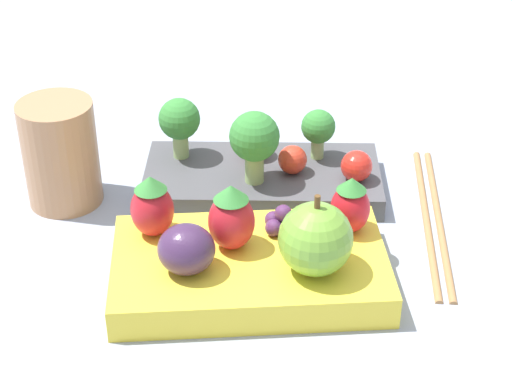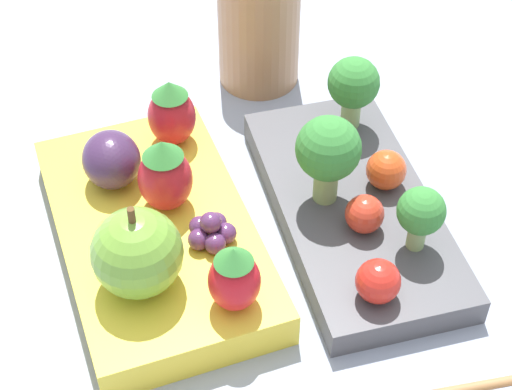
{
  "view_description": "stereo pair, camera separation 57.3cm",
  "coord_description": "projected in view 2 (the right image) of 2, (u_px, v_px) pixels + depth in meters",
  "views": [
    {
      "loc": [
        -0.02,
        -0.56,
        0.39
      ],
      "look_at": [
        -0.01,
        -0.0,
        0.04
      ],
      "focal_mm": 60.0,
      "sensor_mm": 36.0,
      "label": 1
    },
    {
      "loc": [
        0.35,
        -0.12,
        0.41
      ],
      "look_at": [
        -0.01,
        -0.0,
        0.04
      ],
      "focal_mm": 60.0,
      "sensor_mm": 36.0,
      "label": 2
    }
  ],
  "objects": [
    {
      "name": "broccoli_floret_1",
      "position": [
        421.0,
        213.0,
        0.5
      ],
      "size": [
        0.03,
        0.03,
        0.04
      ],
      "color": "#93B770",
      "rests_on": "bento_box_savoury"
    },
    {
      "name": "apple",
      "position": [
        137.0,
        253.0,
        0.47
      ],
      "size": [
        0.05,
        0.05,
        0.06
      ],
      "color": "#70A838",
      "rests_on": "bento_box_fruit"
    },
    {
      "name": "cherry_tomato_1",
      "position": [
        378.0,
        281.0,
        0.48
      ],
      "size": [
        0.03,
        0.03,
        0.03
      ],
      "color": "red",
      "rests_on": "bento_box_savoury"
    },
    {
      "name": "plum",
      "position": [
        111.0,
        159.0,
        0.54
      ],
      "size": [
        0.04,
        0.04,
        0.04
      ],
      "color": "#42284C",
      "rests_on": "bento_box_fruit"
    },
    {
      "name": "broccoli_floret_0",
      "position": [
        328.0,
        151.0,
        0.52
      ],
      "size": [
        0.04,
        0.04,
        0.06
      ],
      "color": "#93B770",
      "rests_on": "bento_box_savoury"
    },
    {
      "name": "cherry_tomato_0",
      "position": [
        386.0,
        170.0,
        0.54
      ],
      "size": [
        0.03,
        0.03,
        0.03
      ],
      "color": "#DB4C1E",
      "rests_on": "bento_box_savoury"
    },
    {
      "name": "grape_cluster",
      "position": [
        211.0,
        231.0,
        0.51
      ],
      "size": [
        0.03,
        0.03,
        0.02
      ],
      "color": "#562D5B",
      "rests_on": "bento_box_fruit"
    },
    {
      "name": "ground_plane",
      "position": [
        266.0,
        239.0,
        0.55
      ],
      "size": [
        4.0,
        4.0,
        0.0
      ],
      "primitive_type": "plane",
      "color": "#939EB2"
    },
    {
      "name": "broccoli_floret_2",
      "position": [
        353.0,
        85.0,
        0.57
      ],
      "size": [
        0.04,
        0.04,
        0.05
      ],
      "color": "#93B770",
      "rests_on": "bento_box_savoury"
    },
    {
      "name": "strawberry_2",
      "position": [
        234.0,
        278.0,
        0.46
      ],
      "size": [
        0.03,
        0.03,
        0.05
      ],
      "color": "red",
      "rests_on": "bento_box_fruit"
    },
    {
      "name": "bento_box_savoury",
      "position": [
        353.0,
        208.0,
        0.55
      ],
      "size": [
        0.2,
        0.1,
        0.02
      ],
      "color": "#4C4C51",
      "rests_on": "ground_plane"
    },
    {
      "name": "bento_box_fruit",
      "position": [
        156.0,
        236.0,
        0.53
      ],
      "size": [
        0.2,
        0.12,
        0.03
      ],
      "color": "yellow",
      "rests_on": "ground_plane"
    },
    {
      "name": "strawberry_0",
      "position": [
        165.0,
        175.0,
        0.52
      ],
      "size": [
        0.03,
        0.03,
        0.05
      ],
      "color": "red",
      "rests_on": "bento_box_fruit"
    },
    {
      "name": "drinking_cup",
      "position": [
        259.0,
        29.0,
        0.63
      ],
      "size": [
        0.06,
        0.06,
        0.09
      ],
      "color": "tan",
      "rests_on": "ground_plane"
    },
    {
      "name": "cherry_tomato_2",
      "position": [
        365.0,
        214.0,
        0.52
      ],
      "size": [
        0.02,
        0.02,
        0.02
      ],
      "color": "red",
      "rests_on": "bento_box_savoury"
    },
    {
      "name": "strawberry_1",
      "position": [
        171.0,
        113.0,
        0.56
      ],
      "size": [
        0.03,
        0.03,
        0.05
      ],
      "color": "red",
      "rests_on": "bento_box_fruit"
    }
  ]
}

